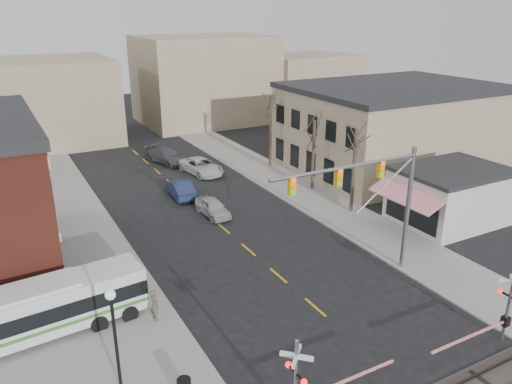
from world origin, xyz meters
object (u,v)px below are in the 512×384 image
traffic_signal_mast (375,191)px  car_d (166,156)px  rr_crossing_west (305,381)px  car_c (201,166)px  car_a (213,207)px  pedestrian_far (91,292)px  pedestrian_near (154,305)px  rr_crossing_east (503,308)px  car_b (180,189)px  transit_bus (35,311)px  street_lamp (113,320)px

traffic_signal_mast → car_d: (-2.88, 29.26, -4.94)m
rr_crossing_west → car_d: (6.91, 36.79, -1.17)m
car_c → car_d: car_d is taller
traffic_signal_mast → car_a: (-4.37, 13.66, -5.05)m
rr_crossing_west → pedestrian_far: (-5.80, 12.47, -1.08)m
car_d → pedestrian_near: pedestrian_near is taller
car_a → traffic_signal_mast: bearing=-74.7°
car_c → pedestrian_far: 24.04m
rr_crossing_east → car_b: bearing=103.8°
pedestrian_near → pedestrian_far: pedestrian_near is taller
traffic_signal_mast → car_d: 29.81m
transit_bus → car_d: (15.62, 25.98, -0.79)m
car_a → pedestrian_far: bearing=-144.5°
pedestrian_far → car_b: bearing=-7.3°
car_c → pedestrian_far: (-14.57, -19.12, 0.13)m
car_a → transit_bus: bearing=-146.1°
pedestrian_near → pedestrian_far: bearing=34.4°
transit_bus → pedestrian_near: bearing=-14.1°
traffic_signal_mast → street_lamp: 16.10m
street_lamp → car_d: street_lamp is taller
car_c → street_lamp: bearing=-128.4°
rr_crossing_west → car_c: rr_crossing_west is taller
traffic_signal_mast → car_b: size_ratio=2.15×
car_c → pedestrian_far: bearing=-136.3°
rr_crossing_east → car_c: size_ratio=1.02×
rr_crossing_east → car_a: size_ratio=1.38×
car_a → pedestrian_near: (-8.55, -11.79, 0.32)m
rr_crossing_east → car_d: (-4.32, 37.22, -1.17)m
rr_crossing_west → car_b: 26.82m
rr_crossing_west → street_lamp: (-6.01, 5.34, 1.55)m
rr_crossing_west → car_c: (8.77, 31.59, -1.20)m
traffic_signal_mast → street_lamp: traffic_signal_mast is taller
traffic_signal_mast → street_lamp: size_ratio=2.07×
car_b → pedestrian_near: pedestrian_near is taller
rr_crossing_east → car_d: 37.49m
pedestrian_near → pedestrian_far: (-2.66, 3.06, -0.12)m
pedestrian_near → rr_crossing_west: bearing=-168.2°
rr_crossing_west → pedestrian_near: size_ratio=3.14×
transit_bus → car_c: transit_bus is taller
car_c → pedestrian_far: pedestrian_far is taller
rr_crossing_west → pedestrian_far: bearing=114.9°
rr_crossing_west → pedestrian_far: rr_crossing_west is taller
transit_bus → rr_crossing_east: bearing=-29.4°
traffic_signal_mast → pedestrian_near: size_ratio=5.59×
traffic_signal_mast → car_d: size_ratio=1.81×
rr_crossing_west → street_lamp: street_lamp is taller
street_lamp → car_a: street_lamp is taller
car_b → pedestrian_near: 18.68m
rr_crossing_east → car_c: bearing=94.4°
traffic_signal_mast → car_a: bearing=107.7°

